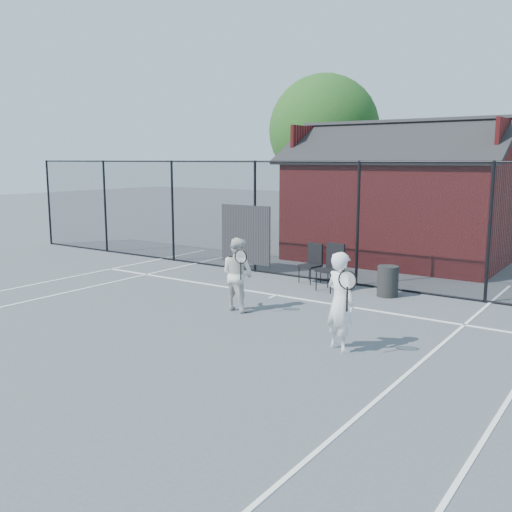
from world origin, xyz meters
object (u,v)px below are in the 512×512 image
Objects in this scene: player_back at (238,274)px; chair_left at (329,268)px; waste_bin at (388,281)px; chair_right at (310,264)px; clubhouse at (399,207)px; player_front at (340,301)px.

player_back is 1.38× the size of chair_left.
player_back is at bearing -125.83° from waste_bin.
chair_left reaches higher than chair_right.
clubhouse reaches higher than chair_right.
waste_bin is at bearing 54.17° from player_back.
player_back is 3.53m from waste_bin.
chair_left is at bearing 119.80° from player_front.
chair_right is at bearing 173.33° from waste_bin.
chair_left is (-2.09, 3.66, -0.27)m from player_front.
chair_right is at bearing 124.83° from player_front.
chair_left is at bearing 74.33° from player_back.
player_front is at bearing -74.75° from clubhouse.
player_front reaches higher than player_back.
clubhouse reaches higher than waste_bin.
chair_right is 2.14m from waste_bin.
player_front is 3.02m from player_back.
player_front is 5.07m from chair_right.
player_front reaches higher than waste_bin.
player_front is 1.68× the size of chair_right.
player_front is (2.33, -8.56, -0.81)m from clubhouse.
clubhouse is at bearing 105.25° from player_front.
clubhouse is 4.58m from chair_right.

